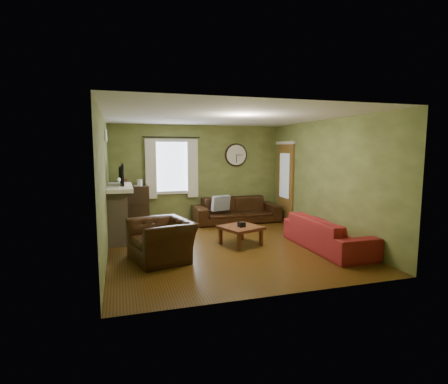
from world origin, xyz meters
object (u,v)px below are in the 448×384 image
object	(u,v)px
armchair	(162,240)
bookshelf	(132,206)
sofa_brown	(236,210)
sofa_red	(327,233)
coffee_table	(241,236)

from	to	relation	value
armchair	bookshelf	bearing A→B (deg)	172.63
sofa_brown	armchair	size ratio (longest dim) A/B	2.08
sofa_red	armchair	distance (m)	3.22
sofa_red	coffee_table	size ratio (longest dim) A/B	2.91
sofa_red	bookshelf	bearing A→B (deg)	48.65
coffee_table	sofa_red	bearing A→B (deg)	-25.90
bookshelf	armchair	size ratio (longest dim) A/B	0.93
armchair	coffee_table	size ratio (longest dim) A/B	1.49
sofa_brown	coffee_table	bearing A→B (deg)	-106.50
armchair	coffee_table	distance (m)	1.75
bookshelf	sofa_brown	world-z (taller)	bookshelf
sofa_red	coffee_table	distance (m)	1.73
armchair	coffee_table	bearing A→B (deg)	91.96
sofa_brown	bookshelf	bearing A→B (deg)	174.13
sofa_brown	sofa_red	size ratio (longest dim) A/B	1.07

